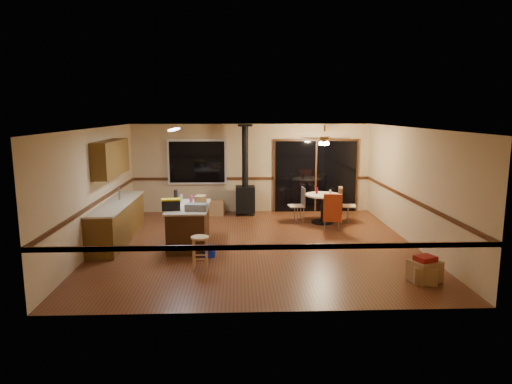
{
  "coord_description": "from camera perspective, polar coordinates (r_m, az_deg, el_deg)",
  "views": [
    {
      "loc": [
        -0.41,
        -9.87,
        2.94
      ],
      "look_at": [
        0.0,
        0.3,
        1.15
      ],
      "focal_mm": 32.0,
      "sensor_mm": 36.0,
      "label": 1
    }
  ],
  "objects": [
    {
      "name": "lower_cabinets",
      "position": [
        11.03,
        -16.93,
        -3.62
      ],
      "size": [
        0.6,
        3.0,
        0.86
      ],
      "primitive_type": "cube",
      "color": "brown",
      "rests_on": "ground"
    },
    {
      "name": "bar_stool",
      "position": [
        8.77,
        -6.99,
        -7.52
      ],
      "size": [
        0.43,
        0.43,
        0.63
      ],
      "primitive_type": "cylinder",
      "rotation": [
        0.0,
        0.0,
        0.29
      ],
      "color": "tan",
      "rests_on": "floor"
    },
    {
      "name": "box_corner_b",
      "position": [
        8.57,
        20.29,
        -9.64
      ],
      "size": [
        0.43,
        0.38,
        0.31
      ],
      "primitive_type": "cube",
      "rotation": [
        0.0,
        0.0,
        -0.16
      ],
      "color": "#997144",
      "rests_on": "floor"
    },
    {
      "name": "floor",
      "position": [
        10.31,
        0.07,
        -6.6
      ],
      "size": [
        7.0,
        7.0,
        0.0
      ],
      "primitive_type": "plane",
      "color": "#5D2F19",
      "rests_on": "ground"
    },
    {
      "name": "chair_rail",
      "position": [
        10.07,
        0.07,
        -1.14
      ],
      "size": [
        7.0,
        7.0,
        0.08
      ],
      "primitive_type": null,
      "color": "#3F200F",
      "rests_on": "ground"
    },
    {
      "name": "ceiling_fan",
      "position": [
        12.08,
        8.54,
        6.41
      ],
      "size": [
        0.24,
        0.24,
        0.55
      ],
      "color": "brown",
      "rests_on": "ceiling"
    },
    {
      "name": "wood_stove",
      "position": [
        13.11,
        -1.35,
        0.26
      ],
      "size": [
        0.55,
        0.5,
        2.52
      ],
      "color": "black",
      "rests_on": "ground"
    },
    {
      "name": "chair_right",
      "position": [
        12.48,
        10.63,
        -1.02
      ],
      "size": [
        0.53,
        0.5,
        0.7
      ],
      "color": "#BDA88C",
      "rests_on": "ground"
    },
    {
      "name": "upper_cabinets",
      "position": [
        11.01,
        -17.69,
        4.09
      ],
      "size": [
        0.35,
        2.0,
        0.8
      ],
      "primitive_type": "cube",
      "color": "brown",
      "rests_on": "ground"
    },
    {
      "name": "box_under_window",
      "position": [
        13.24,
        -5.2,
        -1.95
      ],
      "size": [
        0.55,
        0.45,
        0.43
      ],
      "primitive_type": "cube",
      "rotation": [
        0.0,
        0.0,
        -0.04
      ],
      "color": "#997144",
      "rests_on": "floor"
    },
    {
      "name": "box_corner_a",
      "position": [
        8.65,
        20.32,
        -9.24
      ],
      "size": [
        0.61,
        0.57,
        0.37
      ],
      "primitive_type": "cube",
      "rotation": [
        0.0,
        0.0,
        0.4
      ],
      "color": "#997144",
      "rests_on": "floor"
    },
    {
      "name": "glass_cream",
      "position": [
        12.23,
        9.25,
        -0.03
      ],
      "size": [
        0.07,
        0.07,
        0.13
      ],
      "primitive_type": "cylinder",
      "rotation": [
        0.0,
        0.0,
        0.27
      ],
      "color": "beige",
      "rests_on": "dining_table"
    },
    {
      "name": "box_small_red",
      "position": [
        8.58,
        20.41,
        -7.79
      ],
      "size": [
        0.41,
        0.38,
        0.09
      ],
      "primitive_type": "cube",
      "rotation": [
        0.0,
        0.0,
        0.4
      ],
      "color": "maroon",
      "rests_on": "box_corner_a"
    },
    {
      "name": "sliding_door",
      "position": [
        13.65,
        7.47,
        1.93
      ],
      "size": [
        2.52,
        0.1,
        2.1
      ],
      "primitive_type": "cube",
      "color": "black",
      "rests_on": "ground"
    },
    {
      "name": "toolbox_yellow_lid",
      "position": [
        9.74,
        -10.58,
        -0.93
      ],
      "size": [
        0.42,
        0.26,
        0.03
      ],
      "primitive_type": "cube",
      "rotation": [
        0.0,
        0.0,
        0.12
      ],
      "color": "gold",
      "rests_on": "toolbox_black"
    },
    {
      "name": "kitchen_island",
      "position": [
        10.24,
        -8.37,
        -4.19
      ],
      "size": [
        0.88,
        1.68,
        0.9
      ],
      "color": "#3C220F",
      "rests_on": "ground"
    },
    {
      "name": "window",
      "position": [
        13.45,
        -7.38,
        3.74
      ],
      "size": [
        1.72,
        0.1,
        1.32
      ],
      "primitive_type": "cube",
      "color": "black",
      "rests_on": "ground"
    },
    {
      "name": "wall_front",
      "position": [
        6.59,
        1.32,
        -4.43
      ],
      "size": [
        7.0,
        0.0,
        7.0
      ],
      "primitive_type": "plane",
      "rotation": [
        -1.57,
        0.0,
        0.0
      ],
      "color": "tan",
      "rests_on": "ground"
    },
    {
      "name": "wall_left",
      "position": [
        10.47,
        -19.44,
        0.39
      ],
      "size": [
        0.0,
        7.0,
        7.0
      ],
      "primitive_type": "plane",
      "rotation": [
        1.57,
        0.0,
        1.57
      ],
      "color": "tan",
      "rests_on": "ground"
    },
    {
      "name": "toolbox_black",
      "position": [
        9.76,
        -10.56,
        -1.63
      ],
      "size": [
        0.4,
        0.25,
        0.21
      ],
      "primitive_type": "cube",
      "rotation": [
        0.0,
        0.0,
        0.12
      ],
      "color": "black",
      "rests_on": "kitchen_island"
    },
    {
      "name": "glass_red",
      "position": [
        12.31,
        7.61,
        0.18
      ],
      "size": [
        0.08,
        0.08,
        0.17
      ],
      "primitive_type": "cylinder",
      "rotation": [
        0.0,
        0.0,
        0.27
      ],
      "color": "#590C14",
      "rests_on": "dining_table"
    },
    {
      "name": "wall_back",
      "position": [
        13.48,
        -0.54,
        2.98
      ],
      "size": [
        7.0,
        0.0,
        7.0
      ],
      "primitive_type": "plane",
      "rotation": [
        1.57,
        0.0,
        0.0
      ],
      "color": "tan",
      "rests_on": "ground"
    },
    {
      "name": "wall_right",
      "position": [
        10.74,
        19.07,
        0.64
      ],
      "size": [
        0.0,
        7.0,
        7.0
      ],
      "primitive_type": "plane",
      "rotation": [
        1.57,
        0.0,
        -1.57
      ],
      "color": "tan",
      "rests_on": "ground"
    },
    {
      "name": "toolbox_grey",
      "position": [
        9.64,
        -7.45,
        -1.89
      ],
      "size": [
        0.49,
        0.31,
        0.14
      ],
      "primitive_type": "cube",
      "rotation": [
        0.0,
        0.0,
        -0.13
      ],
      "color": "slate",
      "rests_on": "kitchen_island"
    },
    {
      "name": "chair_left",
      "position": [
        12.3,
        5.53,
        -1.09
      ],
      "size": [
        0.44,
        0.44,
        0.51
      ],
      "color": "#BDA88C",
      "rests_on": "ground"
    },
    {
      "name": "fluorescent_strip",
      "position": [
        10.27,
        -10.18,
        7.7
      ],
      "size": [
        0.1,
        1.2,
        0.04
      ],
      "primitive_type": "cube",
      "color": "white",
      "rests_on": "ceiling"
    },
    {
      "name": "bottle_white",
      "position": [
        10.45,
        -9.33,
        -0.87
      ],
      "size": [
        0.07,
        0.07,
        0.2
      ],
      "primitive_type": "cylinder",
      "rotation": [
        0.0,
        0.0,
        -0.12
      ],
      "color": "white",
      "rests_on": "kitchen_island"
    },
    {
      "name": "bottle_dark",
      "position": [
        10.48,
        -10.0,
        -0.55
      ],
      "size": [
        0.11,
        0.11,
        0.31
      ],
      "primitive_type": "cylinder",
      "rotation": [
        0.0,
        0.0,
        0.41
      ],
      "color": "black",
      "rests_on": "kitchen_island"
    },
    {
      "name": "ceiling",
      "position": [
        9.88,
        0.07,
        8.0
      ],
      "size": [
        7.0,
        7.0,
        0.0
      ],
      "primitive_type": "plane",
      "rotation": [
        3.14,
        0.0,
        0.0
      ],
      "color": "silver",
      "rests_on": "ground"
    },
    {
      "name": "countertop",
      "position": [
        10.93,
        -17.05,
        -1.33
      ],
      "size": [
        0.64,
        3.04,
        0.04
      ],
      "primitive_type": "cube",
      "color": "#C1B595",
      "rests_on": "lower_cabinets"
    },
    {
      "name": "chair_near",
      "position": [
        11.46,
        9.52,
        -1.97
      ],
      "size": [
        0.48,
        0.51,
        0.7
      ],
      "color": "#BDA88C",
      "rests_on": "ground"
    },
    {
      "name": "dining_table",
      "position": [
        12.3,
        8.34,
        -1.42
      ],
      "size": [
        0.95,
        0.95,
        0.78
      ],
      "color": "black",
      "rests_on": "ground"
    },
    {
      "name": "bottle_pink",
      "position": [
        10.16,
        -8.12,
        -1.09
      ],
      "size": [
        0.07,
        0.07,
        0.22
      ],
      "primitive_type": "cylinder",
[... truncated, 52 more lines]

